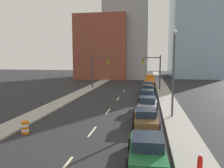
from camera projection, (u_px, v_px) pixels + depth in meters
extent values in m
cube|color=#9E9B93|center=(99.00, 83.00, 49.18)|extent=(2.26, 89.34, 0.15)
cube|color=#9E9B93|center=(161.00, 84.00, 46.93)|extent=(2.26, 89.34, 0.15)
cube|color=beige|center=(65.00, 167.00, 11.34)|extent=(0.16, 2.40, 0.01)
cube|color=beige|center=(92.00, 131.00, 16.86)|extent=(0.16, 2.40, 0.01)
cube|color=beige|center=(108.00, 111.00, 23.33)|extent=(0.16, 2.40, 0.01)
cube|color=beige|center=(118.00, 99.00, 30.67)|extent=(0.16, 2.40, 0.01)
cube|color=beige|center=(124.00, 91.00, 37.80)|extent=(0.16, 2.40, 0.01)
cube|color=brown|center=(105.00, 48.00, 63.93)|extent=(14.00, 16.00, 17.28)
cube|color=#99999E|center=(128.00, 32.00, 66.19)|extent=(12.00, 20.00, 27.51)
cube|color=#8CADC6|center=(194.00, 13.00, 66.20)|extent=(13.00, 20.00, 38.60)
cylinder|color=#38383D|center=(92.00, 72.00, 40.78)|extent=(0.24, 0.24, 6.19)
cylinder|color=#38383D|center=(100.00, 58.00, 40.22)|extent=(3.03, 0.16, 0.16)
cube|color=#B79319|center=(108.00, 61.00, 40.04)|extent=(0.34, 0.32, 1.10)
cylinder|color=#4C0C0C|center=(108.00, 59.00, 39.83)|extent=(0.22, 0.04, 0.22)
cylinder|color=#593F0C|center=(108.00, 61.00, 39.87)|extent=(0.22, 0.04, 0.22)
cylinder|color=#26E53F|center=(108.00, 63.00, 39.91)|extent=(0.22, 0.04, 0.22)
cylinder|color=#38383D|center=(160.00, 73.00, 38.72)|extent=(0.24, 0.24, 6.19)
cylinder|color=#38383D|center=(152.00, 58.00, 38.66)|extent=(3.03, 0.16, 0.16)
cube|color=#B79319|center=(143.00, 61.00, 38.99)|extent=(0.34, 0.32, 1.10)
cylinder|color=#4C0C0C|center=(143.00, 59.00, 38.78)|extent=(0.22, 0.04, 0.22)
cylinder|color=#593F0C|center=(143.00, 61.00, 38.82)|extent=(0.22, 0.04, 0.22)
cylinder|color=#26E53F|center=(143.00, 63.00, 38.86)|extent=(0.22, 0.04, 0.22)
cylinder|color=orange|center=(25.00, 132.00, 16.38)|extent=(0.56, 0.56, 0.19)
cylinder|color=white|center=(25.00, 130.00, 16.36)|extent=(0.56, 0.56, 0.19)
cylinder|color=orange|center=(25.00, 127.00, 16.33)|extent=(0.56, 0.56, 0.19)
cylinder|color=white|center=(25.00, 125.00, 16.31)|extent=(0.56, 0.56, 0.19)
cylinder|color=orange|center=(25.00, 123.00, 16.29)|extent=(0.56, 0.56, 0.19)
cylinder|color=#4C4C51|center=(173.00, 77.00, 20.38)|extent=(0.20, 0.20, 7.83)
sphere|color=white|center=(175.00, 32.00, 19.90)|extent=(0.44, 0.44, 0.44)
cylinder|color=red|center=(200.00, 165.00, 10.84)|extent=(0.26, 0.26, 0.65)
sphere|color=red|center=(200.00, 158.00, 10.80)|extent=(0.23, 0.23, 0.23)
cube|color=#1E6033|center=(147.00, 152.00, 12.00)|extent=(2.11, 4.58, 0.62)
cube|color=#1E2838|center=(147.00, 141.00, 11.93)|extent=(1.76, 2.10, 0.59)
cylinder|color=black|center=(130.00, 144.00, 13.51)|extent=(0.25, 0.70, 0.69)
cylinder|color=black|center=(162.00, 145.00, 13.28)|extent=(0.25, 0.70, 0.69)
cylinder|color=black|center=(128.00, 166.00, 10.76)|extent=(0.25, 0.70, 0.69)
cylinder|color=black|center=(169.00, 168.00, 10.53)|extent=(0.25, 0.70, 0.69)
cube|color=brown|center=(146.00, 119.00, 18.41)|extent=(2.09, 4.72, 0.63)
cube|color=#1E2838|center=(146.00, 112.00, 18.34)|extent=(1.74, 2.17, 0.59)
cylinder|color=black|center=(134.00, 116.00, 19.96)|extent=(0.25, 0.69, 0.68)
cylinder|color=black|center=(156.00, 117.00, 19.73)|extent=(0.25, 0.69, 0.68)
cylinder|color=black|center=(134.00, 126.00, 17.12)|extent=(0.25, 0.69, 0.68)
cylinder|color=black|center=(159.00, 127.00, 16.90)|extent=(0.25, 0.69, 0.68)
cube|color=#B2B2BC|center=(147.00, 106.00, 23.42)|extent=(2.10, 4.34, 0.71)
cube|color=#1E2838|center=(148.00, 100.00, 23.35)|extent=(1.75, 2.00, 0.64)
cylinder|color=black|center=(140.00, 105.00, 24.93)|extent=(0.26, 0.68, 0.67)
cylinder|color=black|center=(157.00, 106.00, 24.51)|extent=(0.26, 0.68, 0.67)
cylinder|color=black|center=(137.00, 110.00, 22.39)|extent=(0.26, 0.68, 0.67)
cylinder|color=black|center=(156.00, 111.00, 21.96)|extent=(0.26, 0.68, 0.67)
cube|color=navy|center=(147.00, 97.00, 29.37)|extent=(1.93, 4.62, 0.66)
cube|color=#1E2838|center=(147.00, 92.00, 29.30)|extent=(1.66, 2.09, 0.61)
cylinder|color=black|center=(141.00, 96.00, 30.96)|extent=(0.23, 0.66, 0.66)
cylinder|color=black|center=(154.00, 96.00, 30.60)|extent=(0.23, 0.66, 0.66)
cylinder|color=black|center=(139.00, 100.00, 28.18)|extent=(0.23, 0.66, 0.66)
cylinder|color=black|center=(154.00, 100.00, 27.83)|extent=(0.23, 0.66, 0.66)
cube|color=#196B75|center=(148.00, 91.00, 34.98)|extent=(1.90, 4.80, 0.64)
cube|color=#1E2838|center=(148.00, 87.00, 34.91)|extent=(1.67, 2.16, 0.60)
cylinder|color=black|center=(142.00, 90.00, 36.62)|extent=(0.22, 0.66, 0.66)
cylinder|color=black|center=(154.00, 91.00, 36.29)|extent=(0.22, 0.66, 0.66)
cylinder|color=black|center=(141.00, 93.00, 33.71)|extent=(0.22, 0.66, 0.66)
cylinder|color=black|center=(154.00, 93.00, 33.38)|extent=(0.22, 0.66, 0.66)
cube|color=tan|center=(149.00, 87.00, 40.15)|extent=(1.95, 4.52, 0.59)
cube|color=#1E2838|center=(149.00, 83.00, 40.08)|extent=(1.64, 2.07, 0.57)
cylinder|color=black|center=(144.00, 86.00, 41.64)|extent=(0.25, 0.71, 0.70)
cylinder|color=black|center=(153.00, 86.00, 41.41)|extent=(0.25, 0.71, 0.70)
cylinder|color=black|center=(144.00, 88.00, 38.92)|extent=(0.25, 0.71, 0.70)
cylinder|color=black|center=(154.00, 88.00, 38.70)|extent=(0.25, 0.71, 0.70)
cube|color=orange|center=(150.00, 82.00, 46.52)|extent=(2.30, 6.38, 1.03)
cube|color=orange|center=(150.00, 77.00, 47.31)|extent=(1.82, 1.97, 0.99)
cylinder|color=black|center=(146.00, 82.00, 48.67)|extent=(0.25, 0.65, 0.64)
cylinder|color=black|center=(155.00, 83.00, 48.22)|extent=(0.25, 0.65, 0.64)
cylinder|color=black|center=(144.00, 84.00, 44.90)|extent=(0.25, 0.65, 0.64)
cylinder|color=black|center=(154.00, 85.00, 44.45)|extent=(0.25, 0.65, 0.64)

